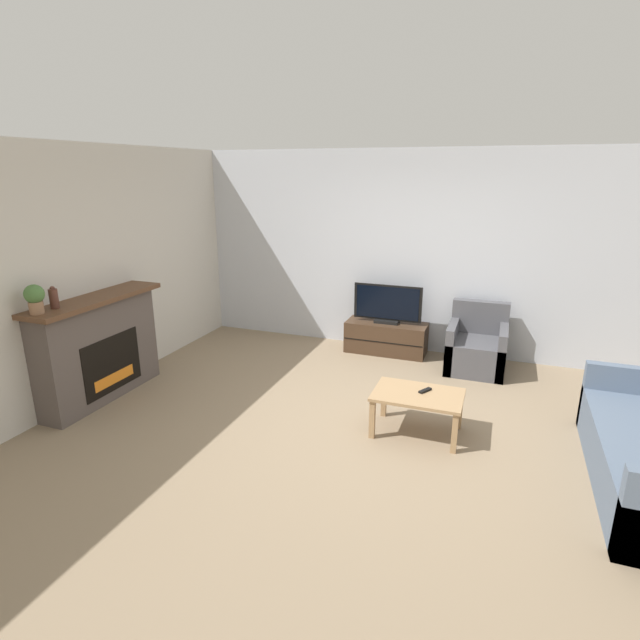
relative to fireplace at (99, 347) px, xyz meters
name	(u,v)px	position (x,y,z in m)	size (l,w,h in m)	color
ground_plane	(362,423)	(2.85, 0.41, -0.58)	(24.00, 24.00, 0.00)	#89755B
wall_back	(413,253)	(2.85, 2.77, 0.77)	(12.00, 0.06, 2.70)	silver
wall_left	(104,269)	(-0.19, 0.41, 0.77)	(0.06, 12.00, 2.70)	beige
fireplace	(99,347)	(0.00, 0.00, 0.00)	(0.44, 1.60, 1.15)	#564C47
mantel_vase_left	(54,298)	(0.02, -0.48, 0.67)	(0.08, 0.08, 0.22)	#512D23
potted_plant	(35,297)	(0.02, -0.68, 0.72)	(0.18, 0.18, 0.27)	#936B4C
tv_stand	(386,337)	(2.60, 2.49, -0.37)	(1.09, 0.44, 0.43)	#422D1E
tv	(387,305)	(2.60, 2.48, 0.09)	(0.93, 0.18, 0.53)	black
armchair	(476,348)	(3.80, 2.30, -0.31)	(0.70, 0.76, 0.82)	#4C4C51
coffee_table	(418,399)	(3.38, 0.42, -0.23)	(0.83, 0.55, 0.41)	#A37F56
remote	(425,390)	(3.43, 0.48, -0.16)	(0.11, 0.15, 0.02)	black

